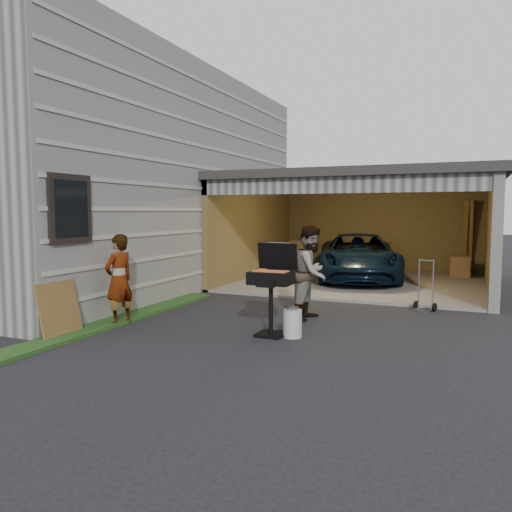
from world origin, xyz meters
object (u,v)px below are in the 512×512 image
at_px(woman, 119,280).
at_px(man, 311,273).
at_px(plywood_panel, 59,310).
at_px(minivan, 358,259).
at_px(propane_tank, 293,323).
at_px(bbq_grill, 272,281).
at_px(hand_truck, 424,301).

bearing_deg(woman, man, 131.65).
distance_m(woman, man, 3.40).
bearing_deg(plywood_panel, minivan, 69.80).
relative_size(propane_tank, plywood_panel, 0.49).
relative_size(woman, bbq_grill, 1.08).
height_order(woman, bbq_grill, woman).
relative_size(woman, man, 0.93).
distance_m(man, bbq_grill, 1.45).
bearing_deg(bbq_grill, propane_tank, 2.32).
bearing_deg(propane_tank, plywood_panel, -156.87).
height_order(man, plywood_panel, man).
xyz_separation_m(bbq_grill, hand_truck, (2.05, 3.01, -0.67)).
distance_m(plywood_panel, hand_truck, 6.71).
bearing_deg(minivan, plywood_panel, -124.29).
xyz_separation_m(man, bbq_grill, (-0.21, -1.43, 0.02)).
distance_m(man, hand_truck, 2.51).
bearing_deg(plywood_panel, man, 41.64).
xyz_separation_m(bbq_grill, plywood_panel, (-2.99, -1.41, -0.43)).
height_order(minivan, man, man).
bearing_deg(bbq_grill, hand_truck, 55.75).
bearing_deg(woman, plywood_panel, -5.42).
relative_size(bbq_grill, propane_tank, 3.34).
relative_size(minivan, man, 2.70).
height_order(minivan, propane_tank, minivan).
xyz_separation_m(minivan, man, (0.23, -5.23, 0.21)).
distance_m(woman, hand_truck, 5.84).
relative_size(minivan, hand_truck, 4.49).
xyz_separation_m(woman, man, (2.90, 1.77, 0.06)).
xyz_separation_m(woman, plywood_panel, (-0.30, -1.07, -0.35)).
bearing_deg(plywood_panel, woman, 74.37).
relative_size(plywood_panel, hand_truck, 0.86).
xyz_separation_m(man, hand_truck, (1.84, 1.58, -0.65)).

